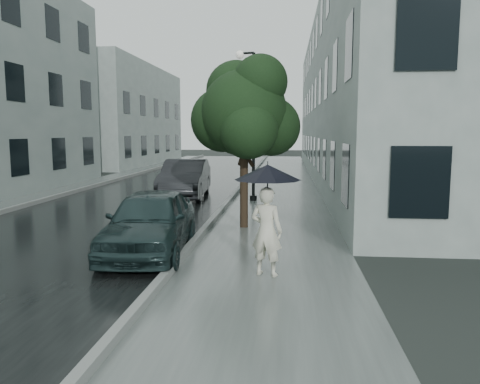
# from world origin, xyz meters

# --- Properties ---
(ground) EXTENTS (120.00, 120.00, 0.00)m
(ground) POSITION_xyz_m (0.00, 0.00, 0.00)
(ground) COLOR black
(ground) RESTS_ON ground
(sidewalk) EXTENTS (3.50, 60.00, 0.01)m
(sidewalk) POSITION_xyz_m (0.25, 12.00, 0.00)
(sidewalk) COLOR slate
(sidewalk) RESTS_ON ground
(kerb_near) EXTENTS (0.15, 60.00, 0.15)m
(kerb_near) POSITION_xyz_m (-1.57, 12.00, 0.07)
(kerb_near) COLOR slate
(kerb_near) RESTS_ON ground
(asphalt_road) EXTENTS (6.85, 60.00, 0.00)m
(asphalt_road) POSITION_xyz_m (-5.08, 12.00, 0.00)
(asphalt_road) COLOR black
(asphalt_road) RESTS_ON ground
(kerb_far) EXTENTS (0.15, 60.00, 0.15)m
(kerb_far) POSITION_xyz_m (-8.57, 12.00, 0.07)
(kerb_far) COLOR slate
(kerb_far) RESTS_ON ground
(sidewalk_far) EXTENTS (1.70, 60.00, 0.01)m
(sidewalk_far) POSITION_xyz_m (-9.50, 12.00, 0.00)
(sidewalk_far) COLOR #4C5451
(sidewalk_far) RESTS_ON ground
(building_near) EXTENTS (7.02, 36.00, 9.00)m
(building_near) POSITION_xyz_m (5.47, 19.50, 4.50)
(building_near) COLOR #95A29D
(building_near) RESTS_ON ground
(building_far_b) EXTENTS (7.02, 18.00, 8.00)m
(building_far_b) POSITION_xyz_m (-13.77, 30.00, 4.00)
(building_far_b) COLOR #95A29D
(building_far_b) RESTS_ON ground
(pedestrian) EXTENTS (0.70, 0.57, 1.65)m
(pedestrian) POSITION_xyz_m (0.21, -0.04, 0.83)
(pedestrian) COLOR beige
(pedestrian) RESTS_ON sidewalk
(umbrella) EXTENTS (1.52, 1.52, 1.16)m
(umbrella) POSITION_xyz_m (0.23, -0.01, 1.91)
(umbrella) COLOR black
(umbrella) RESTS_ON ground
(street_tree) EXTENTS (3.05, 2.77, 4.66)m
(street_tree) POSITION_xyz_m (-0.60, 4.40, 3.17)
(street_tree) COLOR #332619
(street_tree) RESTS_ON ground
(lamp_post) EXTENTS (0.83, 0.43, 5.66)m
(lamp_post) POSITION_xyz_m (-0.84, 9.41, 3.22)
(lamp_post) COLOR black
(lamp_post) RESTS_ON ground
(car_near) EXTENTS (1.94, 4.19, 1.39)m
(car_near) POSITION_xyz_m (-2.37, 1.33, 0.70)
(car_near) COLOR #1A2C2D
(car_near) RESTS_ON ground
(car_far) EXTENTS (1.91, 4.71, 1.52)m
(car_far) POSITION_xyz_m (-3.50, 9.97, 0.77)
(car_far) COLOR black
(car_far) RESTS_ON ground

